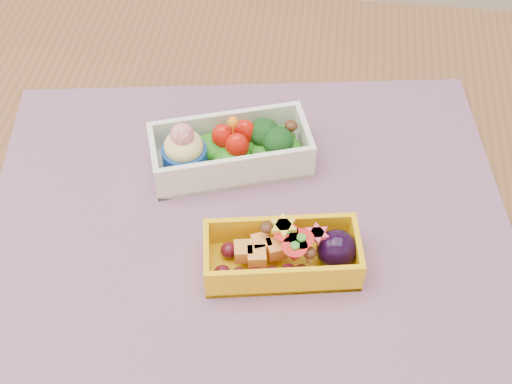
# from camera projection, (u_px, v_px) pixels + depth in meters

# --- Properties ---
(table) EXTENTS (1.20, 0.80, 0.75)m
(table) POSITION_uv_depth(u_px,v_px,m) (246.00, 260.00, 0.81)
(table) COLOR brown
(table) RESTS_ON ground
(placemat) EXTENTS (0.61, 0.51, 0.00)m
(placemat) POSITION_uv_depth(u_px,v_px,m) (248.00, 218.00, 0.72)
(placemat) COLOR gray
(placemat) RESTS_ON table
(bento_white) EXTENTS (0.19, 0.13, 0.07)m
(bento_white) POSITION_uv_depth(u_px,v_px,m) (230.00, 150.00, 0.75)
(bento_white) COLOR white
(bento_white) RESTS_ON placemat
(bento_yellow) EXTENTS (0.16, 0.09, 0.05)m
(bento_yellow) POSITION_uv_depth(u_px,v_px,m) (285.00, 254.00, 0.66)
(bento_yellow) COLOR #FDB90C
(bento_yellow) RESTS_ON placemat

